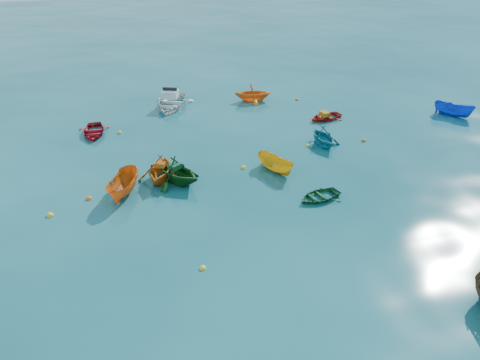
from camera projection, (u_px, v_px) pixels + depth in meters
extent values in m
plane|color=#0A404A|center=(267.00, 237.00, 22.41)|extent=(160.00, 160.00, 0.00)
imported|color=#C86612|center=(161.00, 179.00, 27.31)|extent=(3.51, 3.76, 1.60)
imported|color=gold|center=(275.00, 171.00, 28.18)|extent=(2.17, 3.02, 1.10)
imported|color=#124E26|center=(319.00, 199.00, 25.42)|extent=(2.81, 2.30, 0.51)
imported|color=#157088|center=(323.00, 145.00, 31.42)|extent=(2.56, 2.90, 1.42)
imported|color=#D75F14|center=(125.00, 194.00, 25.82)|extent=(2.42, 3.53, 1.28)
imported|color=#104516|center=(177.00, 182.00, 27.00)|extent=(4.14, 4.23, 1.69)
imported|color=#AC1A0E|center=(325.00, 119.00, 35.41)|extent=(3.04, 2.49, 0.55)
imported|color=#0F39C3|center=(452.00, 116.00, 36.01)|extent=(2.72, 3.02, 1.15)
imported|color=#A10D19|center=(94.00, 134.00, 32.94)|extent=(2.29, 3.14, 0.64)
imported|color=orange|center=(253.00, 101.00, 38.92)|extent=(3.37, 3.04, 1.56)
imported|color=silver|center=(171.00, 107.00, 37.70)|extent=(4.61, 5.29, 1.52)
cube|color=#C45A14|center=(160.00, 165.00, 26.89)|extent=(0.68, 0.60, 0.28)
cube|color=#134C26|center=(175.00, 166.00, 26.56)|extent=(0.78, 0.75, 0.30)
cube|color=#B96E13|center=(324.00, 114.00, 35.15)|extent=(0.67, 0.79, 0.33)
sphere|color=yellow|center=(203.00, 269.00, 20.38)|extent=(0.29, 0.29, 0.29)
sphere|color=yellow|center=(50.00, 216.00, 23.98)|extent=(0.36, 0.36, 0.36)
sphere|color=orange|center=(89.00, 199.00, 25.39)|extent=(0.33, 0.33, 0.33)
sphere|color=yellow|center=(244.00, 168.00, 28.51)|extent=(0.33, 0.33, 0.33)
sphere|color=#CF520B|center=(364.00, 141.00, 31.95)|extent=(0.31, 0.31, 0.31)
sphere|color=gold|center=(119.00, 133.00, 33.12)|extent=(0.33, 0.33, 0.33)
sphere|color=#FF520D|center=(297.00, 100.00, 39.08)|extent=(0.32, 0.32, 0.32)
sphere|color=yellow|center=(308.00, 146.00, 31.22)|extent=(0.30, 0.30, 0.30)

